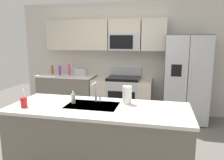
{
  "coord_description": "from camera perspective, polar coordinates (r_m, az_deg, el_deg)",
  "views": [
    {
      "loc": [
        0.87,
        -3.11,
        1.77
      ],
      "look_at": [
        0.03,
        0.6,
        1.05
      ],
      "focal_mm": 35.4,
      "sensor_mm": 36.0,
      "label": 1
    }
  ],
  "objects": [
    {
      "name": "soap_dispenser",
      "position": [
        3.05,
        -9.98,
        -4.7
      ],
      "size": [
        0.06,
        0.06,
        0.17
      ],
      "color": "#A5D8B2",
      "rests_on": "island_counter"
    },
    {
      "name": "sink_faucet",
      "position": [
        3.04,
        -4.27,
        -2.68
      ],
      "size": [
        0.08,
        0.21,
        0.28
      ],
      "color": "#B7BABF",
      "rests_on": "island_counter"
    },
    {
      "name": "island_counter",
      "position": [
        3.04,
        -3.44,
        -14.94
      ],
      "size": [
        2.34,
        0.91,
        0.9
      ],
      "color": "slate",
      "rests_on": "ground"
    },
    {
      "name": "ground_plane",
      "position": [
        3.68,
        -2.61,
        -18.01
      ],
      "size": [
        9.0,
        9.0,
        0.0
      ],
      "primitive_type": "plane",
      "color": "#66605B",
      "rests_on": "ground"
    },
    {
      "name": "refrigerator",
      "position": [
        4.94,
        18.52,
        0.3
      ],
      "size": [
        0.9,
        0.76,
        1.85
      ],
      "color": "#4C4F54",
      "rests_on": "ground"
    },
    {
      "name": "range_oven",
      "position": [
        5.17,
        2.58,
        -4.19
      ],
      "size": [
        1.36,
        0.61,
        1.1
      ],
      "color": "#B7BABF",
      "rests_on": "ground"
    },
    {
      "name": "kitchen_wall_unit",
      "position": [
        5.3,
        1.76,
        7.48
      ],
      "size": [
        5.2,
        0.43,
        2.6
      ],
      "color": "beige",
      "rests_on": "ground"
    },
    {
      "name": "paper_towel_roll",
      "position": [
        2.98,
        3.92,
        -3.87
      ],
      "size": [
        0.12,
        0.12,
        0.24
      ],
      "primitive_type": "cylinder",
      "color": "white",
      "rests_on": "island_counter"
    },
    {
      "name": "bottle_purple",
      "position": [
        5.49,
        -13.3,
        2.45
      ],
      "size": [
        0.06,
        0.06,
        0.22
      ],
      "primitive_type": "cylinder",
      "color": "purple",
      "rests_on": "back_counter"
    },
    {
      "name": "back_counter",
      "position": [
        5.56,
        -11.51,
        -3.24
      ],
      "size": [
        1.37,
        0.63,
        0.9
      ],
      "color": "slate",
      "rests_on": "ground"
    },
    {
      "name": "drink_cup_red",
      "position": [
        3.05,
        -21.8,
        -5.35
      ],
      "size": [
        0.08,
        0.08,
        0.25
      ],
      "color": "red",
      "rests_on": "island_counter"
    },
    {
      "name": "toaster",
      "position": [
        5.26,
        -8.06,
        2.08
      ],
      "size": [
        0.28,
        0.16,
        0.18
      ],
      "color": "#B7BABF",
      "rests_on": "back_counter"
    },
    {
      "name": "pepper_mill",
      "position": [
        5.62,
        -15.14,
        2.56
      ],
      "size": [
        0.05,
        0.05,
        0.22
      ],
      "primitive_type": "cylinder",
      "color": "brown",
      "rests_on": "back_counter"
    },
    {
      "name": "bottle_pink",
      "position": [
        5.46,
        -10.99,
        2.67
      ],
      "size": [
        0.06,
        0.06,
        0.25
      ],
      "primitive_type": "cylinder",
      "color": "#EA4C93",
      "rests_on": "back_counter"
    }
  ]
}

